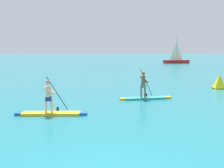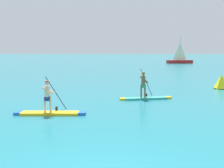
{
  "view_description": "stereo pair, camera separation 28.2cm",
  "coord_description": "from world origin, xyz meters",
  "px_view_note": "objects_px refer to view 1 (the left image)",
  "views": [
    {
      "loc": [
        -0.07,
        -5.0,
        3.21
      ],
      "look_at": [
        0.07,
        11.7,
        0.96
      ],
      "focal_mm": 40.41,
      "sensor_mm": 36.0,
      "label": 1
    },
    {
      "loc": [
        0.21,
        -5.0,
        3.21
      ],
      "look_at": [
        0.07,
        11.7,
        0.96
      ],
      "focal_mm": 40.41,
      "sensor_mm": 36.0,
      "label": 2
    }
  ],
  "objects_px": {
    "race_marker_buoy": "(219,82)",
    "sailboat_right_horizon": "(176,60)",
    "paddleboarder_far_right": "(145,94)",
    "paddleboarder_mid_center": "(51,109)"
  },
  "relations": [
    {
      "from": "race_marker_buoy",
      "to": "sailboat_right_horizon",
      "type": "bearing_deg",
      "value": 80.17
    },
    {
      "from": "paddleboarder_far_right",
      "to": "race_marker_buoy",
      "type": "height_order",
      "value": "paddleboarder_far_right"
    },
    {
      "from": "paddleboarder_mid_center",
      "to": "sailboat_right_horizon",
      "type": "height_order",
      "value": "sailboat_right_horizon"
    },
    {
      "from": "paddleboarder_far_right",
      "to": "race_marker_buoy",
      "type": "distance_m",
      "value": 8.3
    },
    {
      "from": "paddleboarder_mid_center",
      "to": "race_marker_buoy",
      "type": "distance_m",
      "value": 14.95
    },
    {
      "from": "paddleboarder_mid_center",
      "to": "sailboat_right_horizon",
      "type": "relative_size",
      "value": 0.55
    },
    {
      "from": "paddleboarder_mid_center",
      "to": "paddleboarder_far_right",
      "type": "height_order",
      "value": "paddleboarder_far_right"
    },
    {
      "from": "paddleboarder_mid_center",
      "to": "sailboat_right_horizon",
      "type": "xyz_separation_m",
      "value": [
        19.27,
        49.58,
        0.41
      ]
    },
    {
      "from": "sailboat_right_horizon",
      "to": "race_marker_buoy",
      "type": "bearing_deg",
      "value": -109.78
    },
    {
      "from": "race_marker_buoy",
      "to": "sailboat_right_horizon",
      "type": "xyz_separation_m",
      "value": [
        7.09,
        40.91,
        0.19
      ]
    }
  ]
}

